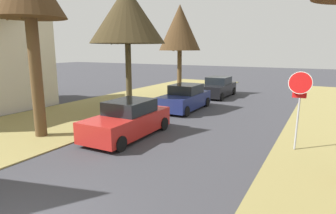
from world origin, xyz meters
The scene contains 6 objects.
stop_sign_far centered at (4.35, 8.69, 2.15)m, with size 0.81×0.68×2.92m.
street_tree_left_mid_b centered at (-5.38, 11.52, 5.67)m, with size 4.47×4.47×7.29m.
street_tree_left_far centered at (-5.50, 18.65, 5.39)m, with size 3.36×3.36×7.18m.
parked_sedan_red centered at (-2.20, 7.12, 0.72)m, with size 1.99×4.42×1.57m.
parked_sedan_navy centered at (-2.49, 13.41, 0.72)m, with size 1.99×4.42×1.57m.
parked_sedan_black centered at (-2.37, 19.24, 0.72)m, with size 1.99×4.42×1.57m.
Camera 1 is at (5.13, -2.57, 3.74)m, focal length 30.63 mm.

